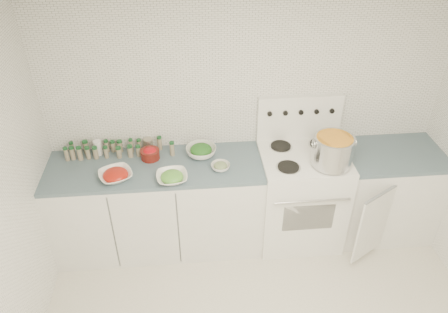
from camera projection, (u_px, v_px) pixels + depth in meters
room_walls at (284, 187)px, 2.45m from camera, size 3.54×3.04×2.52m
counter_left at (159, 206)px, 3.99m from camera, size 1.85×0.62×0.90m
stove at (299, 193)px, 4.06m from camera, size 0.76×0.70×1.36m
counter_right at (384, 192)px, 4.15m from camera, size 0.89×0.83×0.90m
stock_pot at (333, 150)px, 3.60m from camera, size 0.36×0.33×0.26m
bowl_tomato at (116, 175)px, 3.56m from camera, size 0.35×0.35×0.09m
bowl_snowpea at (172, 177)px, 3.54m from camera, size 0.28×0.28×0.08m
bowl_broccoli at (201, 151)px, 3.83m from camera, size 0.30×0.30×0.11m
bowl_zucchini at (221, 166)px, 3.68m from camera, size 0.20×0.20×0.06m
bowl_pepper at (150, 153)px, 3.80m from camera, size 0.17×0.17×0.10m
salt_canister at (98, 148)px, 3.84m from camera, size 0.09×0.09×0.14m
tin_can at (148, 144)px, 3.91m from camera, size 0.10×0.10×0.11m
spice_cluster at (111, 149)px, 3.83m from camera, size 0.95×0.16×0.14m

